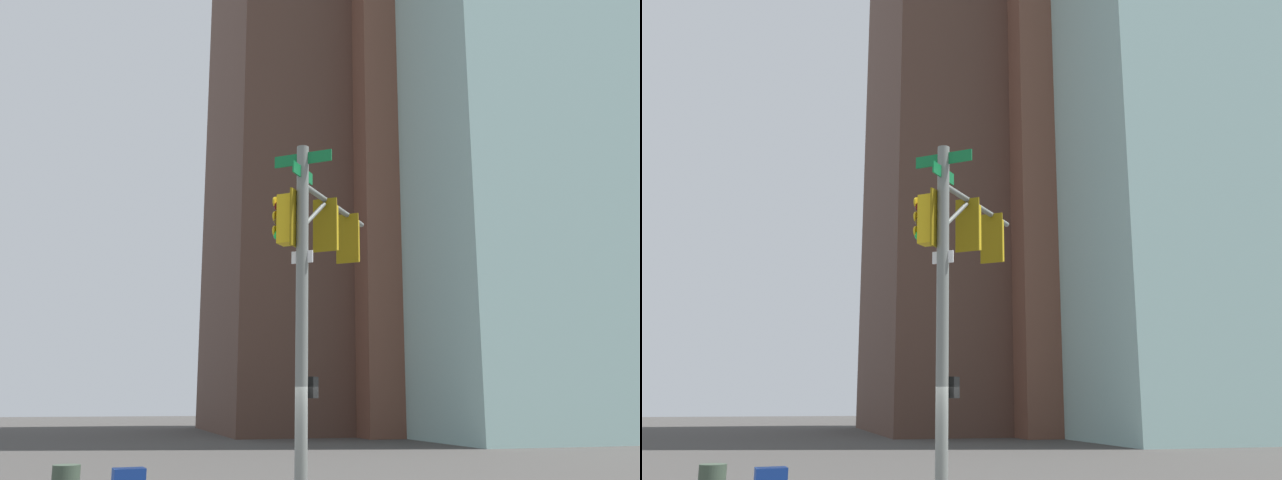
# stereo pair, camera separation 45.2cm
# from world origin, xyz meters

# --- Properties ---
(signal_pole_assembly) EXTENTS (3.19, 2.84, 7.26)m
(signal_pole_assembly) POSITION_xyz_m (-0.21, 0.46, 4.89)
(signal_pole_assembly) COLOR slate
(signal_pole_assembly) RESTS_ON ground_plane
(building_brick_nearside) EXTENTS (20.16, 21.82, 46.82)m
(building_brick_nearside) POSITION_xyz_m (-39.69, 14.99, 23.41)
(building_brick_nearside) COLOR #4C3328
(building_brick_nearside) RESTS_ON ground_plane
(building_brick_midblock) EXTENTS (16.52, 16.27, 39.68)m
(building_brick_midblock) POSITION_xyz_m (-35.41, 19.91, 19.84)
(building_brick_midblock) COLOR brown
(building_brick_midblock) RESTS_ON ground_plane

